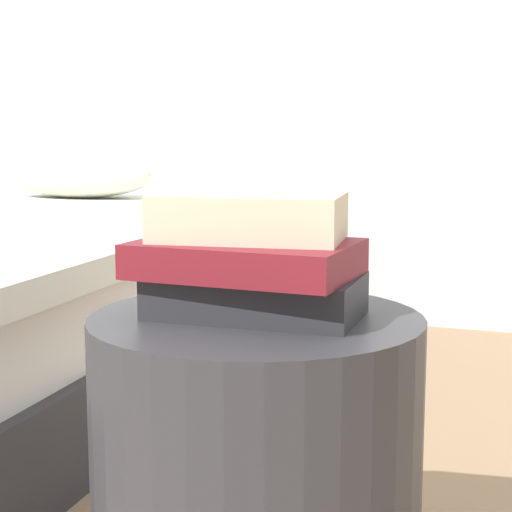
% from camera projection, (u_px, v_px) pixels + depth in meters
% --- Properties ---
extents(side_table, '(0.45, 0.45, 0.46)m').
position_uv_depth(side_table, '(256.00, 477.00, 1.15)').
color(side_table, '#333338').
rests_on(side_table, ground_plane).
extents(book_charcoal, '(0.28, 0.16, 0.06)m').
position_uv_depth(book_charcoal, '(253.00, 295.00, 1.12)').
color(book_charcoal, '#28282D').
rests_on(book_charcoal, side_table).
extents(book_maroon, '(0.29, 0.20, 0.05)m').
position_uv_depth(book_maroon, '(246.00, 258.00, 1.10)').
color(book_maroon, maroon).
rests_on(book_maroon, book_charcoal).
extents(book_cream, '(0.26, 0.18, 0.06)m').
position_uv_depth(book_cream, '(250.00, 217.00, 1.11)').
color(book_cream, beige).
rests_on(book_cream, book_maroon).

